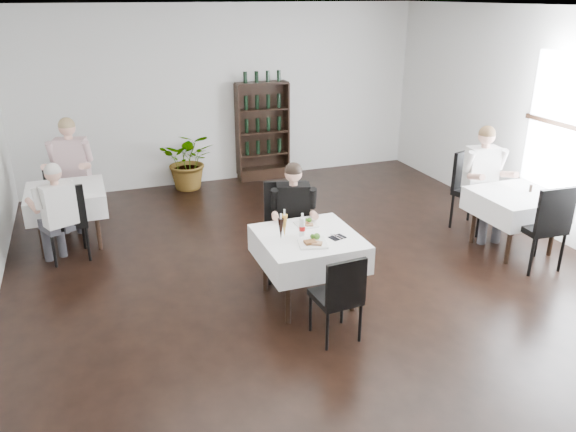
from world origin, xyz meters
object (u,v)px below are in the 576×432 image
object	(u,v)px
main_table	(308,248)
diner_main	(294,212)
potted_tree	(189,160)
wine_shelf	(263,132)

from	to	relation	value
main_table	diner_main	world-z (taller)	diner_main
potted_tree	wine_shelf	bearing A→B (deg)	4.82
main_table	potted_tree	xyz separation A→B (m)	(-0.46, 4.20, -0.12)
main_table	diner_main	size ratio (longest dim) A/B	0.75
wine_shelf	main_table	world-z (taller)	wine_shelf
wine_shelf	potted_tree	world-z (taller)	wine_shelf
diner_main	wine_shelf	bearing A→B (deg)	77.34
main_table	potted_tree	bearing A→B (deg)	96.19
wine_shelf	diner_main	world-z (taller)	wine_shelf
wine_shelf	main_table	size ratio (longest dim) A/B	1.70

